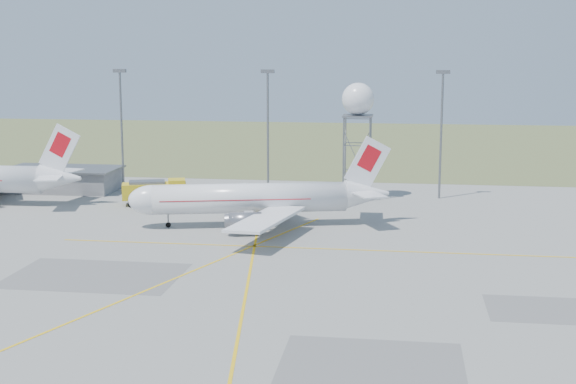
# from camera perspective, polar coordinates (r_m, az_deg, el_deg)

# --- Properties ---
(ground) EXTENTS (400.00, 400.00, 0.00)m
(ground) POSITION_cam_1_polar(r_m,az_deg,el_deg) (68.66, -2.35, -10.03)
(ground) COLOR gray
(ground) RESTS_ON ground
(grass_strip) EXTENTS (400.00, 120.00, 0.03)m
(grass_strip) POSITION_cam_1_polar(r_m,az_deg,el_deg) (205.09, 4.79, 3.42)
(grass_strip) COLOR #5C6D3C
(grass_strip) RESTS_ON ground
(building_grey) EXTENTS (19.00, 10.00, 3.90)m
(building_grey) POSITION_cam_1_polar(r_m,az_deg,el_deg) (141.17, -15.72, 0.87)
(building_grey) COLOR gray
(building_grey) RESTS_ON ground
(mast_a) EXTENTS (2.20, 0.50, 20.50)m
(mast_a) POSITION_cam_1_polar(r_m,az_deg,el_deg) (138.10, -11.77, 5.06)
(mast_a) COLOR slate
(mast_a) RESTS_ON ground
(mast_b) EXTENTS (2.20, 0.50, 20.50)m
(mast_b) POSITION_cam_1_polar(r_m,az_deg,el_deg) (131.73, -1.44, 5.04)
(mast_b) COLOR slate
(mast_b) RESTS_ON ground
(mast_c) EXTENTS (2.20, 0.50, 20.50)m
(mast_c) POSITION_cam_1_polar(r_m,az_deg,el_deg) (130.04, 10.86, 4.80)
(mast_c) COLOR slate
(mast_c) RESTS_ON ground
(airliner_main) EXTENTS (35.33, 33.66, 12.13)m
(airliner_main) POSITION_cam_1_polar(r_m,az_deg,el_deg) (108.66, -2.39, -0.48)
(airliner_main) COLOR white
(airliner_main) RESTS_ON ground
(radar_tower) EXTENTS (5.12, 5.12, 18.54)m
(radar_tower) POSITION_cam_1_polar(r_m,az_deg,el_deg) (128.32, 4.96, 4.12)
(radar_tower) COLOR slate
(radar_tower) RESTS_ON ground
(fire_truck) EXTENTS (10.25, 6.14, 3.89)m
(fire_truck) POSITION_cam_1_polar(r_m,az_deg,el_deg) (125.44, -9.36, -0.05)
(fire_truck) COLOR gold
(fire_truck) RESTS_ON ground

